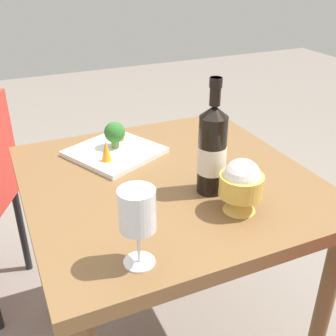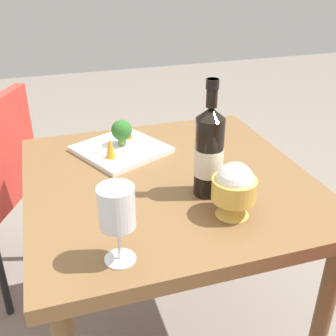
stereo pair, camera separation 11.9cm
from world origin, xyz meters
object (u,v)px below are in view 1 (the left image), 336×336
at_px(wine_glass, 137,212).
at_px(broccoli_floret, 115,133).
at_px(wine_bottle, 212,150).
at_px(carrot_garnish_right, 106,151).
at_px(serving_plate, 115,152).
at_px(rice_bowl, 241,185).
at_px(carrot_garnish_left, 120,133).

relative_size(wine_glass, broccoli_floret, 2.09).
bearing_deg(broccoli_floret, wine_bottle, 25.13).
bearing_deg(wine_bottle, carrot_garnish_right, -140.46).
bearing_deg(serving_plate, wine_glass, -12.03).
distance_m(wine_glass, rice_bowl, 0.32).
distance_m(broccoli_floret, carrot_garnish_right, 0.10).
distance_m(broccoli_floret, carrot_garnish_left, 0.06).
distance_m(wine_bottle, rice_bowl, 0.13).
relative_size(wine_bottle, rice_bowl, 2.23).
bearing_deg(serving_plate, wine_bottle, 27.58).
distance_m(wine_bottle, broccoli_floret, 0.38).
bearing_deg(carrot_garnish_right, serving_plate, 145.30).
bearing_deg(wine_bottle, broccoli_floret, -154.87).
bearing_deg(broccoli_floret, wine_glass, -12.55).
bearing_deg(wine_glass, wine_bottle, 125.25).
bearing_deg(wine_glass, serving_plate, 167.97).
xyz_separation_m(serving_plate, carrot_garnish_left, (-0.07, 0.04, 0.03)).
bearing_deg(carrot_garnish_right, carrot_garnish_left, 146.82).
relative_size(wine_glass, carrot_garnish_left, 3.47).
bearing_deg(broccoli_floret, serving_plate, -26.71).
bearing_deg(serving_plate, rice_bowl, 23.47).
bearing_deg(wine_glass, rice_bowl, 105.78).
distance_m(rice_bowl, carrot_garnish_right, 0.44).
bearing_deg(carrot_garnish_left, rice_bowl, 16.63).
height_order(serving_plate, carrot_garnish_left, carrot_garnish_left).
distance_m(wine_glass, serving_plate, 0.55).
height_order(rice_bowl, carrot_garnish_left, rice_bowl).
bearing_deg(rice_bowl, carrot_garnish_left, -163.37).
distance_m(wine_bottle, carrot_garnish_left, 0.42).
relative_size(serving_plate, carrot_garnish_left, 6.46).
xyz_separation_m(wine_bottle, rice_bowl, (0.11, 0.02, -0.05)).
bearing_deg(rice_bowl, serving_plate, -156.53).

